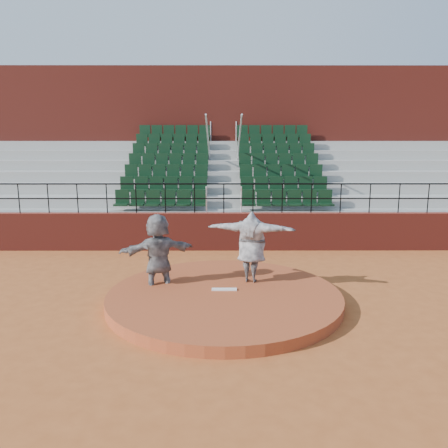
{
  "coord_description": "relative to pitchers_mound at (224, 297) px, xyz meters",
  "views": [
    {
      "loc": [
        -0.03,
        -9.79,
        3.8
      ],
      "look_at": [
        0.0,
        2.5,
        1.4
      ],
      "focal_mm": 35.0,
      "sensor_mm": 36.0,
      "label": 1
    }
  ],
  "objects": [
    {
      "name": "ground",
      "position": [
        0.0,
        0.0,
        -0.12
      ],
      "size": [
        90.0,
        90.0,
        0.0
      ],
      "primitive_type": "plane",
      "color": "#AA5526",
      "rests_on": "ground"
    },
    {
      "name": "pitchers_mound",
      "position": [
        0.0,
        0.0,
        0.0
      ],
      "size": [
        5.5,
        5.5,
        0.25
      ],
      "primitive_type": "cylinder",
      "color": "#A14624",
      "rests_on": "ground"
    },
    {
      "name": "pitching_rubber",
      "position": [
        0.0,
        0.15,
        0.14
      ],
      "size": [
        0.6,
        0.15,
        0.03
      ],
      "primitive_type": "cube",
      "color": "white",
      "rests_on": "pitchers_mound"
    },
    {
      "name": "boundary_wall",
      "position": [
        0.0,
        5.0,
        0.53
      ],
      "size": [
        24.0,
        0.3,
        1.3
      ],
      "primitive_type": "cube",
      "color": "maroon",
      "rests_on": "ground"
    },
    {
      "name": "wall_railing",
      "position": [
        0.0,
        5.0,
        1.9
      ],
      "size": [
        24.04,
        0.05,
        1.03
      ],
      "color": "black",
      "rests_on": "boundary_wall"
    },
    {
      "name": "seating_deck",
      "position": [
        0.0,
        8.65,
        1.32
      ],
      "size": [
        24.0,
        5.97,
        4.63
      ],
      "color": "#999A94",
      "rests_on": "ground"
    },
    {
      "name": "press_box_facade",
      "position": [
        0.0,
        12.6,
        3.43
      ],
      "size": [
        24.0,
        3.0,
        7.1
      ],
      "primitive_type": "cube",
      "color": "maroon",
      "rests_on": "ground"
    },
    {
      "name": "pitcher",
      "position": [
        0.68,
        0.81,
        1.02
      ],
      "size": [
        2.28,
        1.12,
        1.79
      ],
      "primitive_type": "imported",
      "rotation": [
        0.0,
        0.0,
        2.9
      ],
      "color": "black",
      "rests_on": "pitchers_mound"
    },
    {
      "name": "fielder",
      "position": [
        -1.64,
        0.67,
        0.89
      ],
      "size": [
        1.97,
        1.21,
        2.02
      ],
      "primitive_type": "imported",
      "rotation": [
        0.0,
        0.0,
        3.5
      ],
      "color": "black",
      "rests_on": "ground"
    }
  ]
}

